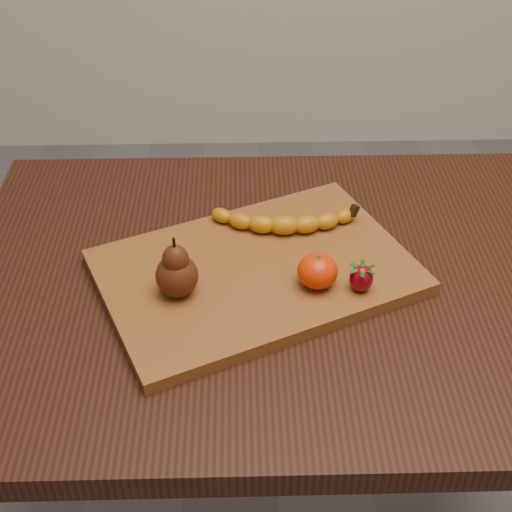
{
  "coord_description": "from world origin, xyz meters",
  "views": [
    {
      "loc": [
        -0.07,
        -0.82,
        1.45
      ],
      "look_at": [
        -0.05,
        -0.0,
        0.8
      ],
      "focal_mm": 50.0,
      "sensor_mm": 36.0,
      "label": 1
    }
  ],
  "objects_px": {
    "cutting_board": "(256,272)",
    "table": "(289,322)",
    "mandarin": "(317,271)",
    "pear": "(176,266)"
  },
  "relations": [
    {
      "from": "cutting_board",
      "to": "table",
      "type": "bearing_deg",
      "value": -21.22
    },
    {
      "from": "cutting_board",
      "to": "mandarin",
      "type": "relative_size",
      "value": 7.69
    },
    {
      "from": "table",
      "to": "mandarin",
      "type": "relative_size",
      "value": 17.1
    },
    {
      "from": "table",
      "to": "pear",
      "type": "relative_size",
      "value": 10.61
    },
    {
      "from": "pear",
      "to": "mandarin",
      "type": "height_order",
      "value": "pear"
    },
    {
      "from": "cutting_board",
      "to": "pear",
      "type": "bearing_deg",
      "value": -178.02
    },
    {
      "from": "table",
      "to": "pear",
      "type": "bearing_deg",
      "value": -160.91
    },
    {
      "from": "pear",
      "to": "table",
      "type": "bearing_deg",
      "value": 19.09
    },
    {
      "from": "pear",
      "to": "mandarin",
      "type": "bearing_deg",
      "value": 3.49
    },
    {
      "from": "cutting_board",
      "to": "mandarin",
      "type": "xyz_separation_m",
      "value": [
        0.09,
        -0.04,
        0.03
      ]
    }
  ]
}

